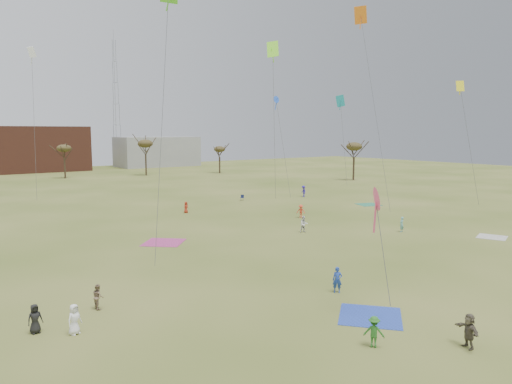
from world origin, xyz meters
TOP-DOWN VIEW (x-y plane):
  - ground at (0.00, 0.00)m, footprint 260.00×260.00m
  - flyer_near_left at (-17.52, 4.28)m, footprint 0.94×0.79m
  - flyer_near_center at (-6.02, -6.06)m, footprint 1.07×1.17m
  - flyer_near_right at (-1.50, 0.84)m, footprint 0.73×0.74m
  - spectator_fore_b at (-15.28, 7.26)m, footprint 0.61×0.77m
  - spectator_fore_c at (-2.34, -8.89)m, footprint 1.07×1.70m
  - flyer_mid_a at (-19.16, 5.66)m, footprint 0.83×0.60m
  - flyer_mid_b at (15.37, 23.52)m, footprint 1.16×1.19m
  - flyer_mid_c at (18.26, 10.67)m, footprint 0.66×0.51m
  - spectator_mid_e at (9.72, 16.66)m, footprint 1.03×0.93m
  - flyer_far_b at (5.61, 35.20)m, footprint 0.85×0.72m
  - flyer_far_c at (28.67, 37.89)m, footprint 1.04×1.36m
  - blanket_blue at (-3.02, -3.28)m, footprint 4.91×4.91m
  - blanket_cream at (23.49, 3.59)m, footprint 3.46×3.46m
  - blanket_plum at (-4.37, 21.08)m, footprint 5.09×5.09m
  - blanket_olive at (30.53, 25.78)m, footprint 3.83×3.83m
  - camp_chair_right at (18.18, 40.40)m, footprint 0.74×0.74m
  - kites_aloft at (-0.61, 34.65)m, footprint 72.88×59.80m
  - tree_line at (-2.85, 79.12)m, footprint 117.44×49.32m
  - building_brick at (5.00, 120.00)m, footprint 26.00×16.00m
  - building_grey at (40.00, 118.00)m, footprint 24.00×12.00m
  - radio_tower at (30.00, 125.00)m, footprint 1.51×1.72m

SIDE VIEW (x-z plane):
  - ground at x=0.00m, z-range 0.00..0.00m
  - blanket_blue at x=-3.02m, z-range -0.01..0.02m
  - blanket_cream at x=23.49m, z-range -0.01..0.02m
  - blanket_plum at x=-4.37m, z-range -0.01..0.02m
  - blanket_olive at x=30.53m, z-range -0.01..0.02m
  - camp_chair_right at x=18.18m, z-range -0.18..0.69m
  - flyer_far_b at x=5.61m, z-range 0.00..1.49m
  - spectator_fore_b at x=-15.28m, z-range 0.00..1.51m
  - flyer_near_center at x=-6.02m, z-range 0.00..1.58m
  - flyer_mid_a at x=-19.16m, z-range 0.00..1.58m
  - flyer_mid_c at x=18.26m, z-range 0.00..1.63m
  - flyer_near_left at x=-17.52m, z-range 0.00..1.63m
  - flyer_mid_b at x=15.37m, z-range 0.00..1.64m
  - flyer_near_right at x=-1.50m, z-range 0.00..1.72m
  - spectator_mid_e at x=9.72m, z-range 0.00..1.73m
  - spectator_fore_c at x=-2.34m, z-range 0.00..1.75m
  - flyer_far_c at x=28.67m, z-range 0.00..1.85m
  - building_grey at x=40.00m, z-range 0.00..9.00m
  - building_brick at x=5.00m, z-range 0.00..12.00m
  - tree_line at x=-2.85m, z-range 2.63..11.54m
  - kites_aloft at x=-0.61m, z-range 5.34..30.50m
  - radio_tower at x=30.00m, z-range -1.29..39.71m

